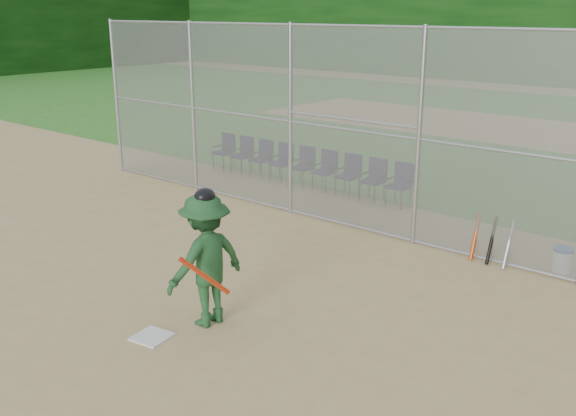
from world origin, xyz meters
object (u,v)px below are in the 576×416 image
Objects in this scene: home_plate at (152,337)px; batter_at_plate at (206,259)px; chair_0 at (223,152)px; water_cooler at (562,260)px.

home_plate is 0.23× the size of batter_at_plate.
home_plate is at bearing -50.68° from chair_0.
batter_at_plate is 9.19m from chair_0.
chair_0 reaches higher than water_cooler.
water_cooler is at bearing -9.16° from chair_0.
batter_at_plate is at bearing -46.25° from chair_0.
water_cooler is (3.53, 5.87, 0.20)m from home_plate.
chair_0 is (-9.61, 1.55, 0.27)m from water_cooler.
home_plate is 1.09× the size of water_cooler.
home_plate is at bearing -108.43° from batter_at_plate.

